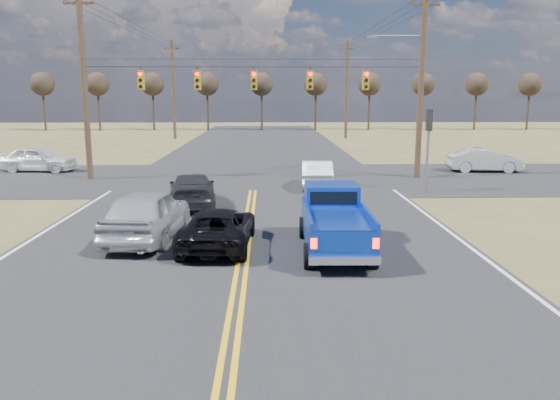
{
  "coord_description": "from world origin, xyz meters",
  "views": [
    {
      "loc": [
        0.69,
        -11.79,
        4.55
      ],
      "look_at": [
        1.06,
        3.96,
        1.5
      ],
      "focal_mm": 35.0,
      "sensor_mm": 36.0,
      "label": 1
    }
  ],
  "objects_px": {
    "silver_suv": "(147,214)",
    "white_car_queue": "(317,174)",
    "pickup_truck": "(335,221)",
    "black_suv": "(218,228)",
    "dgrey_car_queue": "(192,190)",
    "cross_car_west": "(38,159)",
    "cross_car_east_near": "(484,160)"
  },
  "relations": [
    {
      "from": "black_suv",
      "to": "silver_suv",
      "type": "bearing_deg",
      "value": -19.39
    },
    {
      "from": "pickup_truck",
      "to": "dgrey_car_queue",
      "type": "xyz_separation_m",
      "value": [
        -5.1,
        6.78,
        -0.22
      ]
    },
    {
      "from": "pickup_truck",
      "to": "white_car_queue",
      "type": "bearing_deg",
      "value": 88.75
    },
    {
      "from": "dgrey_car_queue",
      "to": "silver_suv",
      "type": "bearing_deg",
      "value": 75.32
    },
    {
      "from": "dgrey_car_queue",
      "to": "cross_car_east_near",
      "type": "xyz_separation_m",
      "value": [
        16.08,
        9.71,
        0.04
      ]
    },
    {
      "from": "pickup_truck",
      "to": "black_suv",
      "type": "relative_size",
      "value": 1.13
    },
    {
      "from": "pickup_truck",
      "to": "dgrey_car_queue",
      "type": "height_order",
      "value": "pickup_truck"
    },
    {
      "from": "silver_suv",
      "to": "cross_car_east_near",
      "type": "xyz_separation_m",
      "value": [
        16.78,
        15.08,
        -0.13
      ]
    },
    {
      "from": "white_car_queue",
      "to": "black_suv",
      "type": "bearing_deg",
      "value": 73.25
    },
    {
      "from": "pickup_truck",
      "to": "dgrey_car_queue",
      "type": "relative_size",
      "value": 1.06
    },
    {
      "from": "black_suv",
      "to": "dgrey_car_queue",
      "type": "height_order",
      "value": "dgrey_car_queue"
    },
    {
      "from": "cross_car_west",
      "to": "cross_car_east_near",
      "type": "distance_m",
      "value": 26.7
    },
    {
      "from": "silver_suv",
      "to": "pickup_truck",
      "type": "bearing_deg",
      "value": 170.57
    },
    {
      "from": "white_car_queue",
      "to": "pickup_truck",
      "type": "bearing_deg",
      "value": 91.02
    },
    {
      "from": "black_suv",
      "to": "white_car_queue",
      "type": "xyz_separation_m",
      "value": [
        3.95,
        10.7,
        0.08
      ]
    },
    {
      "from": "cross_car_east_near",
      "to": "silver_suv",
      "type": "bearing_deg",
      "value": 135.53
    },
    {
      "from": "pickup_truck",
      "to": "cross_car_west",
      "type": "relative_size",
      "value": 1.1
    },
    {
      "from": "silver_suv",
      "to": "black_suv",
      "type": "distance_m",
      "value": 2.53
    },
    {
      "from": "dgrey_car_queue",
      "to": "pickup_truck",
      "type": "bearing_deg",
      "value": 119.67
    },
    {
      "from": "black_suv",
      "to": "dgrey_car_queue",
      "type": "relative_size",
      "value": 0.94
    },
    {
      "from": "silver_suv",
      "to": "white_car_queue",
      "type": "distance_m",
      "value": 11.59
    },
    {
      "from": "pickup_truck",
      "to": "cross_car_west",
      "type": "xyz_separation_m",
      "value": [
        -15.71,
        17.28,
        -0.13
      ]
    },
    {
      "from": "dgrey_car_queue",
      "to": "cross_car_east_near",
      "type": "distance_m",
      "value": 18.78
    },
    {
      "from": "silver_suv",
      "to": "cross_car_east_near",
      "type": "distance_m",
      "value": 22.56
    },
    {
      "from": "cross_car_east_near",
      "to": "dgrey_car_queue",
      "type": "bearing_deg",
      "value": 124.71
    },
    {
      "from": "silver_suv",
      "to": "black_suv",
      "type": "relative_size",
      "value": 1.13
    },
    {
      "from": "pickup_truck",
      "to": "white_car_queue",
      "type": "distance_m",
      "value": 11.16
    },
    {
      "from": "dgrey_car_queue",
      "to": "cross_car_west",
      "type": "height_order",
      "value": "cross_car_west"
    },
    {
      "from": "pickup_truck",
      "to": "silver_suv",
      "type": "relative_size",
      "value": 1.0
    },
    {
      "from": "black_suv",
      "to": "dgrey_car_queue",
      "type": "bearing_deg",
      "value": -72.56
    },
    {
      "from": "pickup_truck",
      "to": "silver_suv",
      "type": "height_order",
      "value": "pickup_truck"
    },
    {
      "from": "silver_suv",
      "to": "cross_car_west",
      "type": "relative_size",
      "value": 1.1
    }
  ]
}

